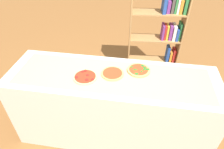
{
  "coord_description": "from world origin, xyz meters",
  "views": [
    {
      "loc": [
        0.25,
        -1.54,
        2.21
      ],
      "look_at": [
        0.0,
        0.0,
        0.96
      ],
      "focal_mm": 31.6,
      "sensor_mm": 36.0,
      "label": 1
    }
  ],
  "objects_px": {
    "pizza_plain_1": "(112,73)",
    "bookshelf": "(161,39)",
    "pizza_spinach_2": "(139,70)",
    "pizza_pepperoni_0": "(85,77)"
  },
  "relations": [
    {
      "from": "pizza_spinach_2",
      "to": "bookshelf",
      "type": "height_order",
      "value": "bookshelf"
    },
    {
      "from": "pizza_plain_1",
      "to": "pizza_spinach_2",
      "type": "relative_size",
      "value": 0.97
    },
    {
      "from": "pizza_pepperoni_0",
      "to": "bookshelf",
      "type": "relative_size",
      "value": 0.15
    },
    {
      "from": "pizza_pepperoni_0",
      "to": "pizza_plain_1",
      "type": "xyz_separation_m",
      "value": [
        0.26,
        0.1,
        -0.0
      ]
    },
    {
      "from": "pizza_plain_1",
      "to": "bookshelf",
      "type": "bearing_deg",
      "value": 63.83
    },
    {
      "from": "pizza_plain_1",
      "to": "bookshelf",
      "type": "distance_m",
      "value": 1.28
    },
    {
      "from": "pizza_spinach_2",
      "to": "bookshelf",
      "type": "distance_m",
      "value": 1.09
    },
    {
      "from": "bookshelf",
      "to": "pizza_pepperoni_0",
      "type": "bearing_deg",
      "value": -123.6
    },
    {
      "from": "pizza_spinach_2",
      "to": "bookshelf",
      "type": "relative_size",
      "value": 0.15
    },
    {
      "from": "pizza_plain_1",
      "to": "pizza_pepperoni_0",
      "type": "bearing_deg",
      "value": -159.3
    }
  ]
}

